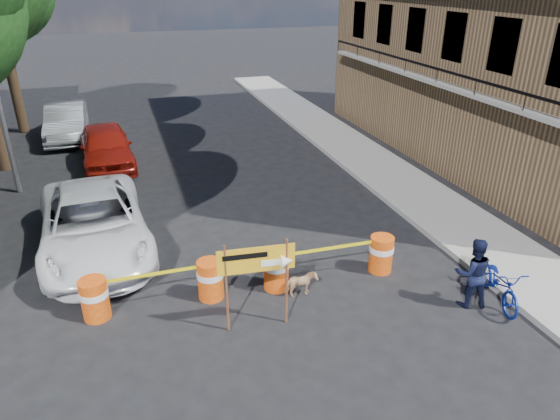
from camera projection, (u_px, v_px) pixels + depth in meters
ground at (283, 337)px, 9.83m from camera, size 120.00×120.00×0.00m
sidewalk_east at (404, 185)px, 16.67m from camera, size 2.40×40.00×0.15m
barrel_far_left at (95, 298)px, 10.20m from camera, size 0.58×0.58×0.90m
barrel_mid_left at (210, 279)px, 10.85m from camera, size 0.58×0.58×0.90m
barrel_mid_right at (276, 270)px, 11.18m from camera, size 0.58×0.58×0.90m
barrel_far_right at (381, 253)px, 11.84m from camera, size 0.58×0.58×0.90m
detour_sign at (267, 265)px, 9.56m from camera, size 1.51×0.31×1.94m
pedestrian at (473, 273)px, 10.47m from camera, size 0.91×0.80×1.59m
bicycle at (503, 265)px, 10.55m from camera, size 0.83×1.07×1.80m
dog at (301, 284)px, 10.96m from camera, size 0.72×0.35×0.60m
suv_white at (94, 223)px, 12.60m from camera, size 2.96×5.70×1.54m
sedan_red at (106, 146)px, 18.27m from camera, size 2.07×4.53×1.51m
sedan_silver at (66, 122)px, 21.39m from camera, size 1.56×4.47×1.47m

